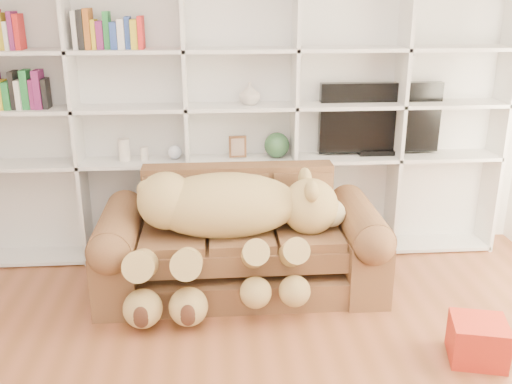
{
  "coord_description": "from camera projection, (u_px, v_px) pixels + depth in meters",
  "views": [
    {
      "loc": [
        -0.24,
        -2.29,
        2.17
      ],
      "look_at": [
        0.07,
        1.63,
        0.8
      ],
      "focal_mm": 40.0,
      "sensor_mm": 36.0,
      "label": 1
    }
  ],
  "objects": [
    {
      "name": "wall_back",
      "position": [
        239.0,
        96.0,
        4.79
      ],
      "size": [
        5.0,
        0.02,
        2.7
      ],
      "primitive_type": "cube",
      "color": "white",
      "rests_on": "floor"
    },
    {
      "name": "bookshelf",
      "position": [
        211.0,
        105.0,
        4.66
      ],
      "size": [
        4.43,
        0.35,
        2.4
      ],
      "color": "white",
      "rests_on": "floor"
    },
    {
      "name": "sofa",
      "position": [
        241.0,
        246.0,
        4.37
      ],
      "size": [
        2.12,
        0.92,
        0.89
      ],
      "color": "brown",
      "rests_on": "floor"
    },
    {
      "name": "teddy_bear",
      "position": [
        226.0,
        221.0,
        4.09
      ],
      "size": [
        1.61,
        0.88,
        0.94
      ],
      "rotation": [
        0.0,
        0.0,
        -0.01
      ],
      "color": "tan",
      "rests_on": "sofa"
    },
    {
      "name": "throw_pillow",
      "position": [
        180.0,
        203.0,
        4.37
      ],
      "size": [
        0.4,
        0.23,
        0.41
      ],
      "primitive_type": "cube",
      "rotation": [
        -0.24,
        0.0,
        -0.03
      ],
      "color": "#540E1F",
      "rests_on": "sofa"
    },
    {
      "name": "gift_box",
      "position": [
        478.0,
        341.0,
        3.54
      ],
      "size": [
        0.4,
        0.38,
        0.26
      ],
      "primitive_type": "cube",
      "rotation": [
        0.0,
        0.0,
        -0.25
      ],
      "color": "red",
      "rests_on": "floor"
    },
    {
      "name": "tv",
      "position": [
        380.0,
        119.0,
        4.81
      ],
      "size": [
        1.03,
        0.18,
        0.61
      ],
      "color": "black",
      "rests_on": "bookshelf"
    },
    {
      "name": "picture_frame",
      "position": [
        238.0,
        147.0,
        4.74
      ],
      "size": [
        0.15,
        0.03,
        0.18
      ],
      "primitive_type": "cube",
      "rotation": [
        0.0,
        0.0,
        0.04
      ],
      "color": "brown",
      "rests_on": "bookshelf"
    },
    {
      "name": "green_vase",
      "position": [
        277.0,
        145.0,
        4.76
      ],
      "size": [
        0.21,
        0.21,
        0.21
      ],
      "primitive_type": "sphere",
      "color": "#2B5532",
      "rests_on": "bookshelf"
    },
    {
      "name": "figurine_tall",
      "position": [
        124.0,
        150.0,
        4.67
      ],
      "size": [
        0.12,
        0.12,
        0.18
      ],
      "primitive_type": "cylinder",
      "rotation": [
        0.0,
        0.0,
        0.37
      ],
      "color": "silver",
      "rests_on": "bookshelf"
    },
    {
      "name": "figurine_short",
      "position": [
        144.0,
        154.0,
        4.69
      ],
      "size": [
        0.08,
        0.08,
        0.11
      ],
      "primitive_type": "cylinder",
      "rotation": [
        0.0,
        0.0,
        -0.21
      ],
      "color": "silver",
      "rests_on": "bookshelf"
    },
    {
      "name": "snow_globe",
      "position": [
        175.0,
        152.0,
        4.71
      ],
      "size": [
        0.12,
        0.12,
        0.12
      ],
      "primitive_type": "sphere",
      "color": "white",
      "rests_on": "bookshelf"
    },
    {
      "name": "shelf_vase",
      "position": [
        250.0,
        94.0,
        4.6
      ],
      "size": [
        0.18,
        0.18,
        0.18
      ],
      "primitive_type": "imported",
      "rotation": [
        0.0,
        0.0,
        -0.07
      ],
      "color": "beige",
      "rests_on": "bookshelf"
    }
  ]
}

